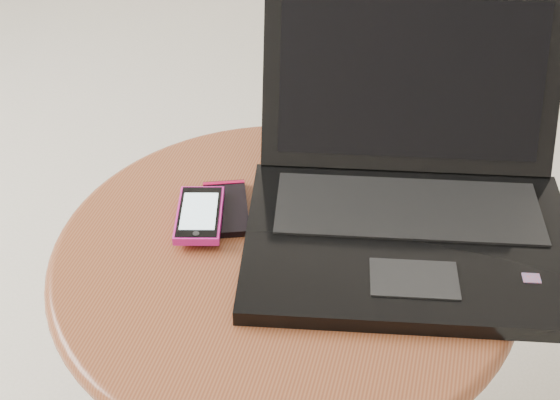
# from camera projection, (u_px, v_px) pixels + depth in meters

# --- Properties ---
(table) EXTENTS (0.58, 0.58, 0.46)m
(table) POSITION_uv_depth(u_px,v_px,m) (283.00, 305.00, 1.00)
(table) COLOR #58341C
(table) RESTS_ON ground
(laptop) EXTENTS (0.46, 0.45, 0.25)m
(laptop) POSITION_uv_depth(u_px,v_px,m) (410.00, 193.00, 0.95)
(laptop) COLOR black
(laptop) RESTS_ON table
(phone_black) EXTENTS (0.09, 0.12, 0.01)m
(phone_black) POSITION_uv_depth(u_px,v_px,m) (226.00, 208.00, 1.00)
(phone_black) COLOR black
(phone_black) RESTS_ON table
(phone_pink) EXTENTS (0.08, 0.12, 0.01)m
(phone_pink) POSITION_uv_depth(u_px,v_px,m) (199.00, 215.00, 0.97)
(phone_pink) COLOR #D21B8A
(phone_pink) RESTS_ON phone_black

